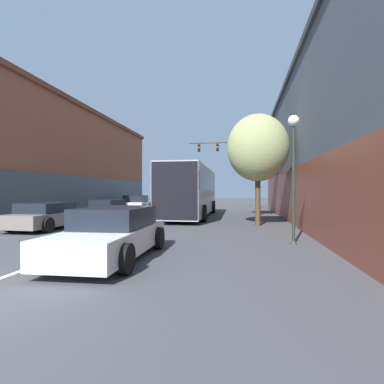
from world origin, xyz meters
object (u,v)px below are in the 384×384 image
object	(u,v)px
parked_car_left_distant	(49,216)
street_lamp	(294,160)
parked_car_left_far	(165,201)
bus	(191,190)
street_tree_near	(258,148)
street_tree_far	(258,156)
parked_car_left_near	(136,204)
hatchback_foreground	(113,234)
traffic_signal_gantry	(235,157)
parked_car_left_mid	(109,209)

from	to	relation	value
parked_car_left_distant	street_lamp	world-z (taller)	street_lamp
parked_car_left_far	street_lamp	distance (m)	27.26
bus	street_tree_near	world-z (taller)	street_tree_near
street_tree_near	street_tree_far	world-z (taller)	street_tree_far
parked_car_left_near	street_tree_near	world-z (taller)	street_tree_near
parked_car_left_near	parked_car_left_far	xyz separation A→B (m)	(-0.04, 10.12, -0.05)
bus	parked_car_left_distant	world-z (taller)	bus
parked_car_left_near	hatchback_foreground	bearing A→B (deg)	-167.70
parked_car_left_far	traffic_signal_gantry	distance (m)	10.30
parked_car_left_near	traffic_signal_gantry	bearing A→B (deg)	-57.19
parked_car_left_mid	traffic_signal_gantry	world-z (taller)	traffic_signal_gantry
bus	street_lamp	xyz separation A→B (m)	(5.20, -10.22, 0.92)
bus	street_tree_near	xyz separation A→B (m)	(4.31, -4.81, 2.11)
parked_car_left_far	parked_car_left_distant	xyz separation A→B (m)	(0.21, -22.42, -0.03)
parked_car_left_far	parked_car_left_distant	distance (m)	22.42
hatchback_foreground	bus	bearing A→B (deg)	-1.11
parked_car_left_far	street_tree_near	size ratio (longest dim) A/B	0.69
parked_car_left_mid	parked_car_left_far	xyz separation A→B (m)	(-0.62, 16.84, 0.04)
street_lamp	street_tree_far	distance (m)	11.75
hatchback_foreground	parked_car_left_far	xyz separation A→B (m)	(-5.85, 27.77, -0.01)
parked_car_left_near	street_tree_near	size ratio (longest dim) A/B	0.73
bus	parked_car_left_mid	xyz separation A→B (m)	(-5.09, -2.18, -1.29)
parked_car_left_distant	street_tree_near	xyz separation A→B (m)	(9.82, 2.94, 3.39)
street_lamp	street_tree_near	distance (m)	5.61
parked_car_left_distant	street_tree_near	size ratio (longest dim) A/B	0.78
parked_car_left_near	traffic_signal_gantry	size ratio (longest dim) A/B	0.57
street_lamp	parked_car_left_far	bearing A→B (deg)	113.67
hatchback_foreground	parked_car_left_far	bearing A→B (deg)	10.20
hatchback_foreground	traffic_signal_gantry	size ratio (longest dim) A/B	0.63
parked_car_left_distant	parked_car_left_near	bearing A→B (deg)	1.66
hatchback_foreground	street_tree_far	distance (m)	15.64
parked_car_left_far	street_tree_near	bearing A→B (deg)	-152.58
hatchback_foreground	parked_car_left_distant	xyz separation A→B (m)	(-5.64, 5.35, -0.04)
parked_car_left_near	street_tree_near	xyz separation A→B (m)	(9.98, -9.36, 3.31)
parked_car_left_mid	parked_car_left_far	distance (m)	16.85
parked_car_left_near	street_tree_far	bearing A→B (deg)	-112.79
parked_car_left_near	street_lamp	xyz separation A→B (m)	(10.87, -14.77, 2.13)
parked_car_left_far	street_lamp	bearing A→B (deg)	-156.15
parked_car_left_near	street_lamp	distance (m)	18.46
parked_car_left_distant	parked_car_left_far	bearing A→B (deg)	1.42
parked_car_left_near	parked_car_left_far	bearing A→B (deg)	-5.67
parked_car_left_mid	parked_car_left_distant	bearing A→B (deg)	-178.61
parked_car_left_mid	traffic_signal_gantry	bearing A→B (deg)	-24.70
street_tree_near	street_lamp	bearing A→B (deg)	-80.72
parked_car_left_near	parked_car_left_distant	bearing A→B (deg)	174.86
hatchback_foreground	traffic_signal_gantry	distance (m)	25.06
bus	street_lamp	bearing A→B (deg)	-154.05
parked_car_left_mid	traffic_signal_gantry	distance (m)	16.39
traffic_signal_gantry	parked_car_left_distant	bearing A→B (deg)	-113.56
parked_car_left_near	street_tree_far	world-z (taller)	street_tree_far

